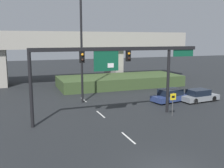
{
  "coord_description": "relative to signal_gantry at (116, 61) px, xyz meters",
  "views": [
    {
      "loc": [
        -7.4,
        -11.2,
        7.03
      ],
      "look_at": [
        0.0,
        8.54,
        3.41
      ],
      "focal_mm": 42.0,
      "sensor_mm": 36.0,
      "label": 1
    }
  ],
  "objects": [
    {
      "name": "lane_markings",
      "position": [
        -0.93,
        4.77,
        -5.1
      ],
      "size": [
        0.14,
        34.46,
        0.01
      ],
      "color": "silver",
      "rests_on": "ground"
    },
    {
      "name": "highway_light_pole_near",
      "position": [
        -1.36,
        6.77,
        3.17
      ],
      "size": [
        0.7,
        0.36,
        15.79
      ],
      "color": "black",
      "rests_on": "ground"
    },
    {
      "name": "overpass_bridge",
      "position": [
        -0.93,
        22.14,
        0.84
      ],
      "size": [
        43.2,
        7.23,
        8.18
      ],
      "color": "#A39E93",
      "rests_on": "ground"
    },
    {
      "name": "parked_sedan_near_right",
      "position": [
        8.2,
        3.69,
        -4.43
      ],
      "size": [
        5.01,
        2.76,
        1.45
      ],
      "rotation": [
        0.0,
        0.0,
        0.19
      ],
      "color": "navy",
      "rests_on": "ground"
    },
    {
      "name": "speed_limit_sign",
      "position": [
        5.11,
        -1.29,
        -3.68
      ],
      "size": [
        0.6,
        0.11,
        2.18
      ],
      "color": "#4C4C4C",
      "rests_on": "ground"
    },
    {
      "name": "signal_gantry",
      "position": [
        0.0,
        0.0,
        0.0
      ],
      "size": [
        15.53,
        0.44,
        6.35
      ],
      "color": "black",
      "rests_on": "ground"
    },
    {
      "name": "parked_sedan_mid_right",
      "position": [
        11.26,
        2.67,
        -4.45
      ],
      "size": [
        4.65,
        2.3,
        1.39
      ],
      "rotation": [
        0.0,
        0.0,
        0.1
      ],
      "color": "gray",
      "rests_on": "ground"
    },
    {
      "name": "grass_embankment",
      "position": [
        6.51,
        14.9,
        -4.32
      ],
      "size": [
        18.31,
        7.18,
        1.57
      ],
      "color": "#384C28",
      "rests_on": "ground"
    }
  ]
}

